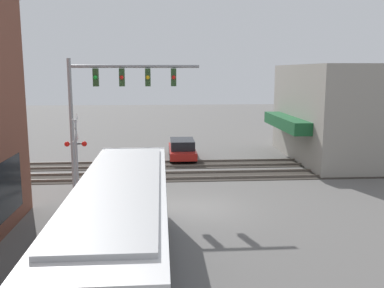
# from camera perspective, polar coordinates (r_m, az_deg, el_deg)

# --- Properties ---
(ground_plane) EXTENTS (120.00, 120.00, 0.00)m
(ground_plane) POSITION_cam_1_polar(r_m,az_deg,el_deg) (19.39, 0.93, -8.63)
(ground_plane) COLOR #605E5B
(shop_building) EXTENTS (10.81, 8.83, 6.53)m
(shop_building) POSITION_cam_1_polar(r_m,az_deg,el_deg) (31.62, 20.05, 3.96)
(shop_building) COLOR gray
(shop_building) RESTS_ON ground
(city_bus) EXTENTS (11.80, 2.59, 3.04)m
(city_bus) POSITION_cam_1_polar(r_m,az_deg,el_deg) (12.75, -9.28, -10.68)
(city_bus) COLOR white
(city_bus) RESTS_ON ground
(traffic_signal_gantry) EXTENTS (0.42, 6.64, 6.73)m
(traffic_signal_gantry) POSITION_cam_1_polar(r_m,az_deg,el_deg) (22.23, -10.58, 6.83)
(traffic_signal_gantry) COLOR gray
(traffic_signal_gantry) RESTS_ON ground
(crossing_signal) EXTENTS (1.41, 1.18, 3.81)m
(crossing_signal) POSITION_cam_1_polar(r_m,az_deg,el_deg) (23.40, -15.23, 0.01)
(crossing_signal) COLOR gray
(crossing_signal) RESTS_ON ground
(rail_track_near) EXTENTS (2.60, 60.00, 0.15)m
(rail_track_near) POSITION_cam_1_polar(r_m,az_deg,el_deg) (25.13, -0.28, -4.27)
(rail_track_near) COLOR #332D28
(rail_track_near) RESTS_ON ground
(rail_track_far) EXTENTS (2.60, 60.00, 0.15)m
(rail_track_far) POSITION_cam_1_polar(r_m,az_deg,el_deg) (28.24, -0.72, -2.70)
(rail_track_far) COLOR #332D28
(rail_track_far) RESTS_ON ground
(parked_car_red) EXTENTS (4.63, 1.82, 1.39)m
(parked_car_red) POSITION_cam_1_polar(r_m,az_deg,el_deg) (30.04, -1.33, -0.74)
(parked_car_red) COLOR #B21E19
(parked_car_red) RESTS_ON ground
(pedestrian_at_crossing) EXTENTS (0.34, 0.34, 1.79)m
(pedestrian_at_crossing) POSITION_cam_1_polar(r_m,az_deg,el_deg) (24.25, -11.15, -2.81)
(pedestrian_at_crossing) COLOR black
(pedestrian_at_crossing) RESTS_ON ground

